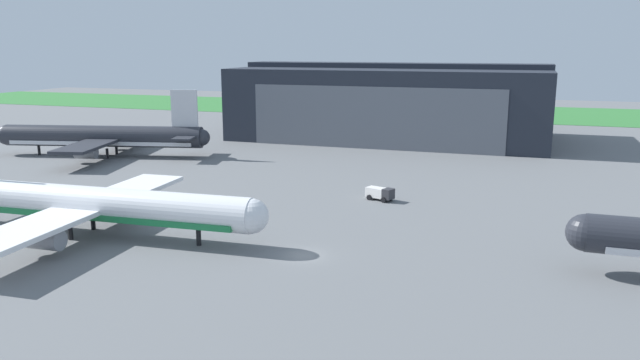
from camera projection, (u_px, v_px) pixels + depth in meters
ground_plane at (304, 256)px, 67.28m from camera, size 440.00×440.00×0.00m
grass_field_strip at (461, 112)px, 213.86m from camera, size 440.00×56.00×0.08m
maintenance_hangar at (393, 102)px, 152.74m from camera, size 73.97×39.06×18.27m
airliner_far_left at (103, 137)px, 127.11m from camera, size 44.15×35.90×13.74m
airliner_near_left at (92, 205)px, 73.65m from camera, size 44.36×36.45×12.98m
pushback_tractor at (380, 193)px, 91.20m from camera, size 4.52×3.18×1.92m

